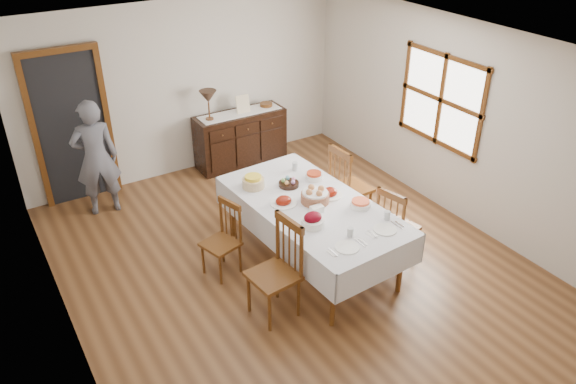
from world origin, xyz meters
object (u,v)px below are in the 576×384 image
chair_left_near (278,269)px  person (95,154)px  dining_table (311,210)px  chair_right_far (348,185)px  chair_left_far (223,238)px  table_lamp (208,97)px  chair_right_near (395,225)px  sideboard (241,138)px

chair_left_near → person: (-1.00, 3.03, 0.30)m
dining_table → chair_left_near: chair_left_near is taller
chair_right_far → chair_left_far: bearing=91.1°
chair_left_near → person: person is taller
dining_table → table_lamp: bearing=86.5°
dining_table → chair_left_far: (-0.95, 0.37, -0.26)m
chair_right_near → chair_right_far: chair_right_far is taller
chair_right_near → chair_right_far: bearing=-15.7°
dining_table → chair_right_far: 1.03m
dining_table → person: bearing=122.3°
person → chair_right_near: bearing=138.9°
chair_right_far → sideboard: 2.33m
table_lamp → chair_right_far: bearing=-68.7°
chair_left_near → chair_right_far: size_ratio=1.00×
chair_left_near → sideboard: (1.29, 3.33, -0.13)m
chair_right_far → person: bearing=51.0°
sideboard → chair_right_far: bearing=-80.5°
chair_left_far → chair_right_far: size_ratio=0.81×
chair_right_near → person: bearing=28.3°
chair_right_far → sideboard: bearing=7.0°
chair_right_near → sideboard: (-0.34, 3.28, -0.07)m
dining_table → chair_right_near: size_ratio=2.44×
dining_table → sideboard: sideboard is taller
dining_table → chair_right_far: chair_right_far is taller
chair_left_far → sideboard: 2.82m
chair_right_far → person: person is taller
chair_right_far → sideboard: size_ratio=0.78×
chair_right_far → table_lamp: table_lamp is taller
person → sideboard: bearing=-164.9°
dining_table → chair_right_near: 1.01m
person → chair_left_far: bearing=118.9°
chair_right_near → chair_right_far: size_ratio=0.90×
chair_left_far → table_lamp: (0.96, 2.40, 0.76)m
chair_left_far → chair_right_near: size_ratio=0.90×
chair_left_far → chair_left_near: bearing=-5.4°
chair_left_far → person: (-0.83, 2.10, 0.41)m
sideboard → chair_right_near: bearing=-84.1°
person → chair_left_near: bearing=115.7°
chair_left_near → chair_left_far: bearing=-175.5°
dining_table → chair_right_far: (0.89, 0.49, -0.16)m
dining_table → sideboard: bearing=76.2°
dining_table → sideboard: size_ratio=1.70×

